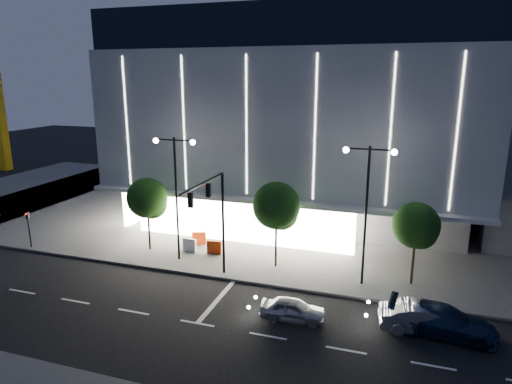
{
  "coord_description": "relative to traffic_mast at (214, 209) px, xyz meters",
  "views": [
    {
      "loc": [
        11.98,
        -21.58,
        13.01
      ],
      "look_at": [
        2.12,
        8.31,
        5.0
      ],
      "focal_mm": 32.0,
      "sensor_mm": 36.0,
      "label": 1
    }
  ],
  "objects": [
    {
      "name": "street_lamp_east",
      "position": [
        9.0,
        2.66,
        0.93
      ],
      "size": [
        3.16,
        0.36,
        9.0
      ],
      "color": "black",
      "rests_on": "ground"
    },
    {
      "name": "sidewalk_museum",
      "position": [
        4.0,
        20.66,
        -4.95
      ],
      "size": [
        70.0,
        40.0,
        0.15
      ],
      "primitive_type": "cube",
      "color": "#474747",
      "rests_on": "ground"
    },
    {
      "name": "barrier_c",
      "position": [
        -1.95,
        4.37,
        -4.38
      ],
      "size": [
        1.12,
        0.34,
        1.0
      ],
      "primitive_type": "cube",
      "rotation": [
        0.0,
        0.0,
        0.08
      ],
      "color": "red",
      "rests_on": "sidewalk_museum"
    },
    {
      "name": "tree_mid",
      "position": [
        3.03,
        3.68,
        -0.69
      ],
      "size": [
        3.25,
        3.25,
        6.15
      ],
      "color": "black",
      "rests_on": "ground"
    },
    {
      "name": "tree_left",
      "position": [
        -6.97,
        3.68,
        -0.99
      ],
      "size": [
        3.02,
        3.02,
        5.72
      ],
      "color": "black",
      "rests_on": "ground"
    },
    {
      "name": "museum",
      "position": [
        1.98,
        18.97,
        4.25
      ],
      "size": [
        30.0,
        25.8,
        18.0
      ],
      "color": "#4C4C51",
      "rests_on": "ground"
    },
    {
      "name": "ped_signal_far",
      "position": [
        -16.0,
        1.16,
        -3.14
      ],
      "size": [
        0.22,
        0.24,
        3.0
      ],
      "color": "black",
      "rests_on": "ground"
    },
    {
      "name": "car_second",
      "position": [
        12.65,
        -1.84,
        -4.26
      ],
      "size": [
        4.82,
        2.22,
        1.53
      ],
      "primitive_type": "imported",
      "rotation": [
        0.0,
        0.0,
        1.7
      ],
      "color": "#9C9EA4",
      "rests_on": "ground"
    },
    {
      "name": "barrier_a",
      "position": [
        -3.88,
        5.79,
        -4.38
      ],
      "size": [
        1.11,
        0.66,
        1.0
      ],
      "primitive_type": "cube",
      "rotation": [
        0.0,
        0.0,
        0.41
      ],
      "color": "#FB450D",
      "rests_on": "sidewalk_museum"
    },
    {
      "name": "car_lead",
      "position": [
        5.82,
        -2.83,
        -4.41
      ],
      "size": [
        3.7,
        1.69,
        1.23
      ],
      "primitive_type": "imported",
      "rotation": [
        0.0,
        0.0,
        1.64
      ],
      "color": "#A6A8AE",
      "rests_on": "ground"
    },
    {
      "name": "street_lamp_west",
      "position": [
        -4.0,
        2.66,
        0.93
      ],
      "size": [
        3.16,
        0.36,
        9.0
      ],
      "color": "black",
      "rests_on": "ground"
    },
    {
      "name": "tree_right",
      "position": [
        12.03,
        3.68,
        -1.14
      ],
      "size": [
        2.91,
        2.91,
        5.51
      ],
      "color": "black",
      "rests_on": "ground"
    },
    {
      "name": "barrier_b",
      "position": [
        -3.91,
        4.23,
        -4.38
      ],
      "size": [
        1.12,
        0.37,
        1.0
      ],
      "primitive_type": "cube",
      "rotation": [
        0.0,
        0.0,
        -0.11
      ],
      "color": "silver",
      "rests_on": "sidewalk_museum"
    },
    {
      "name": "traffic_mast",
      "position": [
        0.0,
        0.0,
        0.0
      ],
      "size": [
        0.33,
        5.89,
        7.07
      ],
      "color": "black",
      "rests_on": "ground"
    },
    {
      "name": "ground",
      "position": [
        -1.0,
        -3.34,
        -5.03
      ],
      "size": [
        160.0,
        160.0,
        0.0
      ],
      "primitive_type": "plane",
      "color": "black",
      "rests_on": "ground"
    },
    {
      "name": "car_third",
      "position": [
        13.5,
        -1.81,
        -4.25
      ],
      "size": [
        5.55,
        2.63,
        1.56
      ],
      "primitive_type": "imported",
      "rotation": [
        0.0,
        0.0,
        1.49
      ],
      "color": "#112141",
      "rests_on": "ground"
    }
  ]
}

